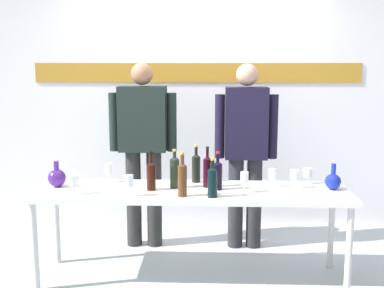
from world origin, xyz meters
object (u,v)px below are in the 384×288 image
at_px(presenter_right, 246,146).
at_px(wine_glass_right_0, 294,175).
at_px(decanter_blue_left, 57,178).
at_px(wine_bottle_2, 182,178).
at_px(wine_bottle_6, 151,174).
at_px(wine_glass_right_1, 272,174).
at_px(wine_bottle_0, 213,181).
at_px(wine_bottle_1, 218,174).
at_px(wine_bottle_5, 207,170).
at_px(presenter_left, 143,142).
at_px(decanter_blue_right, 333,181).
at_px(wine_glass_left_0, 129,181).
at_px(wine_glass_right_2, 308,173).
at_px(wine_bottle_4, 175,171).
at_px(wine_glass_right_3, 244,178).
at_px(wine_bottle_3, 196,167).
at_px(wine_glass_left_2, 74,181).
at_px(wine_glass_left_1, 108,169).
at_px(display_table, 191,197).

distance_m(presenter_right, wine_glass_right_0, 0.72).
relative_size(decanter_blue_left, wine_glass_right_0, 1.40).
relative_size(wine_bottle_2, wine_bottle_6, 1.09).
relative_size(decanter_blue_left, wine_glass_right_1, 1.40).
distance_m(wine_bottle_0, wine_bottle_2, 0.22).
bearing_deg(wine_bottle_1, wine_bottle_5, 135.75).
xyz_separation_m(presenter_left, wine_bottle_1, (0.68, -0.68, -0.13)).
xyz_separation_m(decanter_blue_left, decanter_blue_right, (2.19, 0.00, -0.01)).
xyz_separation_m(wine_glass_left_0, wine_glass_right_2, (1.40, 0.43, -0.02)).
xyz_separation_m(decanter_blue_right, wine_glass_right_0, (-0.30, 0.02, 0.04)).
relative_size(wine_bottle_4, wine_glass_right_2, 2.37).
height_order(wine_glass_left_0, wine_glass_right_3, wine_glass_right_3).
height_order(wine_bottle_1, wine_bottle_6, wine_bottle_6).
xyz_separation_m(wine_bottle_2, wine_glass_right_1, (0.70, 0.30, -0.04)).
distance_m(wine_bottle_0, wine_bottle_3, 0.46).
distance_m(wine_bottle_2, wine_glass_left_2, 0.82).
bearing_deg(wine_glass_left_1, decanter_blue_left, -158.00).
height_order(wine_glass_left_1, wine_glass_right_2, wine_glass_left_1).
relative_size(wine_bottle_2, wine_glass_right_1, 2.23).
xyz_separation_m(wine_bottle_3, wine_glass_right_0, (0.78, -0.17, -0.02)).
distance_m(wine_bottle_1, wine_glass_left_0, 0.69).
bearing_deg(wine_bottle_4, wine_bottle_3, 48.79).
bearing_deg(presenter_left, display_table, -55.64).
bearing_deg(wine_bottle_6, wine_bottle_2, -33.47).
height_order(decanter_blue_left, presenter_left, presenter_left).
xyz_separation_m(decanter_blue_left, wine_bottle_2, (1.02, -0.24, 0.06)).
height_order(wine_bottle_4, wine_bottle_6, wine_bottle_4).
height_order(decanter_blue_right, wine_glass_right_0, decanter_blue_right).
distance_m(decanter_blue_right, wine_glass_left_2, 2.00).
relative_size(decanter_blue_right, wine_glass_left_2, 1.41).
bearing_deg(wine_bottle_0, wine_bottle_3, 106.84).
bearing_deg(presenter_left, wine_glass_left_1, -114.57).
relative_size(wine_bottle_5, wine_glass_right_0, 2.19).
height_order(wine_bottle_3, wine_glass_right_3, wine_bottle_3).
distance_m(wine_glass_left_0, wine_glass_right_2, 1.46).
bearing_deg(wine_bottle_6, wine_glass_right_0, 4.55).
distance_m(presenter_right, wine_bottle_2, 1.03).
relative_size(wine_glass_right_0, wine_glass_right_3, 0.92).
distance_m(wine_bottle_5, wine_glass_left_2, 1.04).
distance_m(decanter_blue_left, wine_glass_right_1, 1.72).
xyz_separation_m(wine_bottle_6, wine_glass_left_0, (-0.14, -0.18, -0.01)).
bearing_deg(wine_bottle_6, wine_glass_left_2, -165.83).
bearing_deg(wine_bottle_1, wine_glass_right_2, 15.97).
bearing_deg(wine_bottle_1, wine_bottle_4, 172.34).
bearing_deg(wine_bottle_3, wine_glass_right_3, -39.53).
bearing_deg(wine_glass_left_0, presenter_left, 91.24).
distance_m(presenter_right, wine_glass_left_0, 1.30).
relative_size(presenter_left, wine_glass_right_0, 11.47).
relative_size(wine_glass_right_2, wine_glass_right_3, 0.80).
distance_m(wine_bottle_3, wine_glass_left_0, 0.66).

